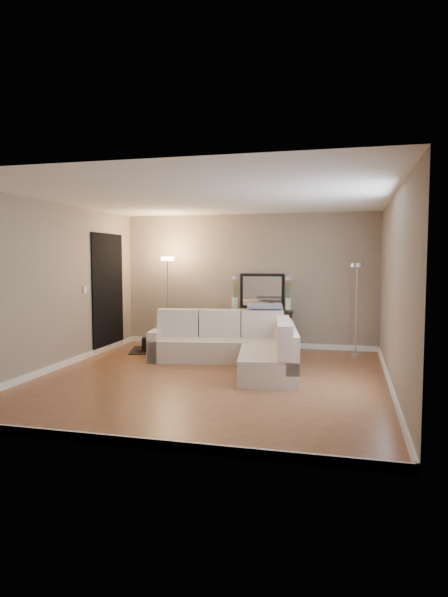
% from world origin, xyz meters
% --- Properties ---
extents(floor, '(5.00, 5.50, 0.01)m').
position_xyz_m(floor, '(0.00, 0.00, -0.01)').
color(floor, brown).
rests_on(floor, ground).
extents(ceiling, '(5.00, 5.50, 0.01)m').
position_xyz_m(ceiling, '(0.00, 0.00, 2.60)').
color(ceiling, white).
rests_on(ceiling, ground).
extents(wall_back, '(5.00, 0.02, 2.60)m').
position_xyz_m(wall_back, '(0.00, 2.76, 1.30)').
color(wall_back, gray).
rests_on(wall_back, ground).
extents(wall_front, '(5.00, 0.02, 2.60)m').
position_xyz_m(wall_front, '(0.00, -2.76, 1.30)').
color(wall_front, gray).
rests_on(wall_front, ground).
extents(wall_left, '(0.02, 5.50, 2.60)m').
position_xyz_m(wall_left, '(-2.51, 0.00, 1.30)').
color(wall_left, gray).
rests_on(wall_left, ground).
extents(wall_right, '(0.02, 5.50, 2.60)m').
position_xyz_m(wall_right, '(2.51, 0.00, 1.30)').
color(wall_right, gray).
rests_on(wall_right, ground).
extents(baseboard_back, '(5.00, 0.03, 0.10)m').
position_xyz_m(baseboard_back, '(0.00, 2.73, 0.05)').
color(baseboard_back, white).
rests_on(baseboard_back, ground).
extents(baseboard_front, '(5.00, 0.03, 0.10)m').
position_xyz_m(baseboard_front, '(0.00, -2.73, 0.05)').
color(baseboard_front, white).
rests_on(baseboard_front, ground).
extents(baseboard_left, '(0.03, 5.50, 0.10)m').
position_xyz_m(baseboard_left, '(-2.48, 0.00, 0.05)').
color(baseboard_left, white).
rests_on(baseboard_left, ground).
extents(baseboard_right, '(0.03, 5.50, 0.10)m').
position_xyz_m(baseboard_right, '(2.48, 0.00, 0.05)').
color(baseboard_right, white).
rests_on(baseboard_right, ground).
extents(doorway, '(0.02, 1.20, 2.20)m').
position_xyz_m(doorway, '(-2.48, 1.70, 1.10)').
color(doorway, black).
rests_on(doorway, ground).
extents(switch_plate, '(0.02, 0.08, 0.12)m').
position_xyz_m(switch_plate, '(-2.48, 0.85, 1.20)').
color(switch_plate, white).
rests_on(switch_plate, ground).
extents(sectional_sofa, '(2.75, 2.41, 0.85)m').
position_xyz_m(sectional_sofa, '(0.20, 1.00, 0.31)').
color(sectional_sofa, beige).
rests_on(sectional_sofa, floor).
extents(throw_blanket, '(0.67, 0.47, 0.08)m').
position_xyz_m(throw_blanket, '(0.51, 1.67, 0.91)').
color(throw_blanket, slate).
rests_on(throw_blanket, sectional_sofa).
extents(console_table, '(1.23, 0.41, 0.74)m').
position_xyz_m(console_table, '(0.24, 2.47, 0.42)').
color(console_table, black).
rests_on(console_table, floor).
extents(leaning_mirror, '(0.86, 0.10, 0.67)m').
position_xyz_m(leaning_mirror, '(0.30, 2.62, 1.11)').
color(leaning_mirror, black).
rests_on(leaning_mirror, console_table).
extents(table_decor, '(0.52, 0.12, 0.12)m').
position_xyz_m(table_decor, '(0.31, 2.43, 0.80)').
color(table_decor, orange).
rests_on(table_decor, console_table).
extents(flower_vase_left, '(0.14, 0.12, 0.64)m').
position_xyz_m(flower_vase_left, '(-0.20, 2.43, 1.04)').
color(flower_vase_left, silver).
rests_on(flower_vase_left, console_table).
extents(flower_vase_right, '(0.14, 0.12, 0.64)m').
position_xyz_m(flower_vase_right, '(0.82, 2.51, 1.04)').
color(flower_vase_right, silver).
rests_on(flower_vase_right, console_table).
extents(floor_lamp_lit, '(0.31, 0.31, 1.77)m').
position_xyz_m(floor_lamp_lit, '(-1.49, 2.24, 1.25)').
color(floor_lamp_lit, silver).
rests_on(floor_lamp_lit, floor).
extents(floor_lamp_unlit, '(0.30, 0.30, 1.66)m').
position_xyz_m(floor_lamp_unlit, '(2.06, 2.22, 1.17)').
color(floor_lamp_unlit, silver).
rests_on(floor_lamp_unlit, floor).
extents(charcoal_rug, '(1.35, 1.16, 0.02)m').
position_xyz_m(charcoal_rug, '(-1.48, 1.89, 0.01)').
color(charcoal_rug, black).
rests_on(charcoal_rug, floor).
extents(black_bag, '(0.38, 0.31, 0.21)m').
position_xyz_m(black_bag, '(-1.64, 1.74, 0.16)').
color(black_bag, black).
rests_on(black_bag, charcoal_rug).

